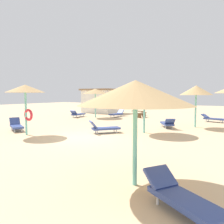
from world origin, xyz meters
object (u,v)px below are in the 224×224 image
object	(u,v)px
lounger_4	(104,128)
parasol_0	(95,91)
parasol_3	(25,90)
lounger_6	(78,114)
parasol_4	(144,89)
lounger_5	(181,197)
lounger_3	(16,126)
lounger_2	(213,118)
lounger_1	(167,123)
bench_1	(142,114)
parasol_1	(196,90)
beach_cabana	(100,101)
parasol_5	(135,93)
parked_car	(99,105)
lounger_0	(117,114)
bench_0	(138,112)

from	to	relation	value
lounger_4	parasol_0	bearing A→B (deg)	129.10
parasol_3	lounger_6	world-z (taller)	parasol_3
parasol_4	lounger_5	size ratio (longest dim) A/B	1.52
parasol_3	lounger_3	distance (m)	3.04
lounger_4	lounger_5	bearing A→B (deg)	-46.71
parasol_0	parasol_4	bearing A→B (deg)	-36.42
parasol_0	lounger_2	size ratio (longest dim) A/B	1.46
lounger_1	bench_1	xyz separation A→B (m)	(-4.45, 5.53, 0.03)
lounger_1	lounger_5	world-z (taller)	lounger_1
parasol_0	parasol_1	xyz separation A→B (m)	(10.11, -1.75, -0.02)
bench_1	beach_cabana	xyz separation A→B (m)	(-7.01, 2.68, 1.21)
parasol_5	lounger_1	bearing A→B (deg)	103.31
lounger_4	parasol_3	bearing A→B (deg)	-141.26
lounger_4	lounger_3	bearing A→B (deg)	-157.92
parasol_0	lounger_3	bearing A→B (deg)	-87.28
parasol_4	lounger_1	xyz separation A→B (m)	(0.57, 2.79, -2.34)
parasol_1	lounger_4	world-z (taller)	parasol_1
lounger_1	lounger_3	world-z (taller)	lounger_3
parasol_1	parked_car	world-z (taller)	parasol_1
parasol_5	lounger_3	world-z (taller)	parasol_5
parasol_5	lounger_6	bearing A→B (deg)	135.18
lounger_5	lounger_1	bearing A→B (deg)	109.15
parasol_1	lounger_4	xyz separation A→B (m)	(-4.24, -5.48, -2.31)
parasol_4	parasol_5	xyz separation A→B (m)	(3.00, -7.47, -0.26)
parasol_3	parasol_4	world-z (taller)	parasol_4
lounger_1	lounger_6	distance (m)	10.55
lounger_1	lounger_2	size ratio (longest dim) A/B	0.97
parasol_1	bench_1	distance (m)	7.75
parasol_0	parasol_3	xyz separation A→B (m)	(2.32, -10.08, -0.03)
parasol_0	lounger_2	world-z (taller)	parasol_0
lounger_0	bench_0	world-z (taller)	lounger_0
parasol_1	parasol_5	distance (m)	11.59
lounger_0	lounger_5	xyz separation A→B (m)	(10.79, -15.78, -0.00)
lounger_6	parasol_4	bearing A→B (deg)	-27.98
lounger_0	lounger_6	xyz separation A→B (m)	(-3.32, -2.40, 0.00)
lounger_0	bench_1	xyz separation A→B (m)	(2.51, 0.77, 0.03)
lounger_1	bench_0	world-z (taller)	lounger_1
parasol_1	parked_car	bearing A→B (deg)	149.55
parasol_5	lounger_0	bearing A→B (deg)	122.00
lounger_1	parasol_3	bearing A→B (deg)	-131.30
lounger_0	lounger_5	world-z (taller)	lounger_0
parasol_3	lounger_2	bearing A→B (deg)	55.54
parasol_1	lounger_5	distance (m)	12.72
bench_1	lounger_6	bearing A→B (deg)	-151.53
parasol_0	beach_cabana	distance (m)	6.05
lounger_2	lounger_3	bearing A→B (deg)	-131.53
parasol_0	beach_cabana	size ratio (longest dim) A/B	0.67
lounger_3	bench_1	world-z (taller)	lounger_3
bench_0	parked_car	bearing A→B (deg)	163.84
lounger_3	parasol_0	bearing A→B (deg)	92.72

